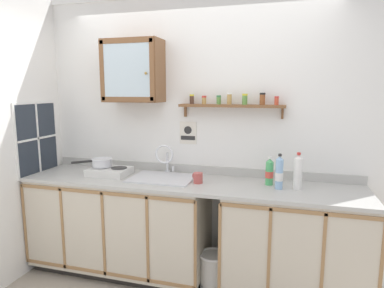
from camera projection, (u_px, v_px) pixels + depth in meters
The scene contains 17 objects.
back_wall at pixel (197, 132), 3.26m from camera, with size 3.68×0.07×2.69m.
lower_cabinet_run at pixel (121, 224), 3.26m from camera, with size 1.71×0.64×0.92m.
lower_cabinet_run_right at pixel (294, 245), 2.83m from camera, with size 1.18×0.64×0.92m.
countertop at pixel (187, 183), 3.00m from camera, with size 3.04×0.66×0.03m, color #B2B2AD.
backsplash at pixel (196, 169), 3.28m from camera, with size 3.04×0.02×0.08m, color #B2B2AD.
sink at pixel (163, 182), 3.11m from camera, with size 0.58×0.47×0.44m.
hot_plate_stove at pixel (110, 171), 3.22m from camera, with size 0.38×0.29×0.07m.
saucepan at pixel (102, 162), 3.25m from camera, with size 0.32×0.29×0.08m.
bottle_water_blue_0 at pixel (279, 173), 2.75m from camera, with size 0.06×0.06×0.30m.
bottle_opaque_white_1 at pixel (298, 172), 2.74m from camera, with size 0.07×0.07×0.31m.
bottle_soda_green_2 at pixel (269, 172), 2.88m from camera, with size 0.07×0.07×0.25m.
mug at pixel (198, 178), 2.94m from camera, with size 0.11×0.09×0.09m.
wall_cabinet at pixel (133, 71), 3.17m from camera, with size 0.55×0.30×0.58m.
spice_shelf at pixel (232, 104), 3.03m from camera, with size 0.96×0.14×0.23m.
warning_sign at pixel (188, 133), 3.25m from camera, with size 0.17×0.01×0.22m.
window at pixel (37, 138), 3.31m from camera, with size 0.03×0.57×0.72m.
trash_bin at pixel (213, 271), 2.97m from camera, with size 0.26×0.26×0.34m.
Camera 1 is at (0.84, -2.39, 1.76)m, focal length 31.38 mm.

